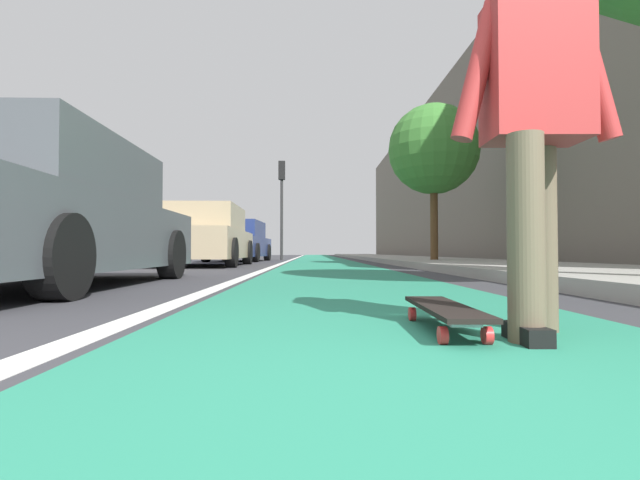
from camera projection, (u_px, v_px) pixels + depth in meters
The scene contains 12 objects.
ground_plane at pixel (329, 267), 10.60m from camera, with size 80.00×80.00×0.00m, color #38383D.
bike_lane_paint at pixel (319, 258), 24.60m from camera, with size 56.00×2.31×0.00m, color #288466.
lane_stripe_white at pixel (292, 260), 20.58m from camera, with size 52.00×0.16×0.01m, color silver.
sidewalk_curb at pixel (404, 259), 18.65m from camera, with size 52.00×3.20×0.14m, color #9E9B93.
building_facade at pixel (444, 177), 22.80m from camera, with size 40.00×1.20×8.15m, color #71685C.
skateboard at pixel (444, 310), 2.05m from camera, with size 0.84×0.22×0.11m.
skater_person at pixel (534, 114), 1.93m from camera, with size 0.46×0.72×1.64m.
parked_car_near at pixel (41, 216), 4.62m from camera, with size 4.41×2.06×1.48m.
parked_car_mid at pixel (206, 237), 11.55m from camera, with size 4.45×2.01×1.50m.
parked_car_far at pixel (239, 242), 17.06m from camera, with size 4.63×2.08×1.49m.
traffic_light at pixel (282, 192), 19.81m from camera, with size 0.33×0.28×4.27m.
street_tree_mid at pixel (434, 150), 12.61m from camera, with size 2.48×2.48×4.42m.
Camera 1 is at (-0.61, 0.37, 0.36)m, focal length 25.76 mm.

